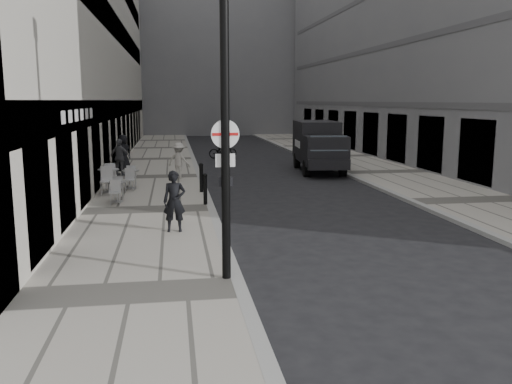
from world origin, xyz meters
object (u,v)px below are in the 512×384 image
(lamppost, at_px, (225,88))
(cyclist, at_px, (223,146))
(walking_man, at_px, (174,201))
(sign_post, at_px, (226,175))
(panel_van, at_px, (318,144))

(lamppost, xyz_separation_m, cyclist, (2.07, 23.26, -3.03))
(walking_man, relative_size, lamppost, 0.25)
(sign_post, height_order, lamppost, lamppost)
(cyclist, bearing_deg, walking_man, -109.11)
(sign_post, height_order, cyclist, sign_post)
(panel_van, height_order, cyclist, panel_van)
(walking_man, height_order, panel_van, panel_van)
(walking_man, relative_size, cyclist, 0.85)
(panel_van, bearing_deg, sign_post, -105.76)
(lamppost, bearing_deg, cyclist, 84.91)
(walking_man, distance_m, panel_van, 14.13)
(sign_post, relative_size, cyclist, 1.67)
(walking_man, distance_m, sign_post, 4.28)
(walking_man, height_order, sign_post, sign_post)
(walking_man, bearing_deg, lamppost, -73.58)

